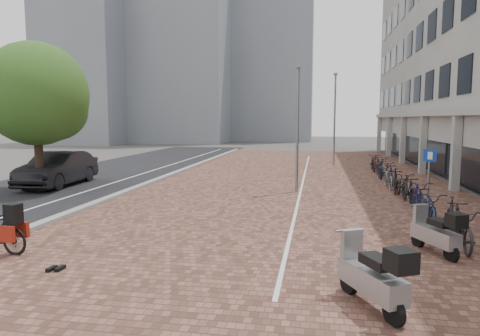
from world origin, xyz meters
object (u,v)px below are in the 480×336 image
Objects in this scene: scooter_front at (435,231)px; parking_sign at (429,170)px; car_dark at (58,169)px; scooter_back at (371,273)px.

parking_sign is (1.17, 5.66, 0.81)m from scooter_front.
parking_sign is (15.92, -2.37, 0.55)m from car_dark.
car_dark is 16.79m from scooter_front.
scooter_back is 9.48m from parking_sign.
scooter_front is 3.77m from scooter_back.
scooter_back is (-1.82, -3.30, 0.06)m from scooter_front.
car_dark is at bearing 127.87° from scooter_front.
parking_sign is at bearing 44.38° from scooter_back.
scooter_back is at bearing -93.84° from parking_sign.
car_dark is 3.04× the size of scooter_front.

